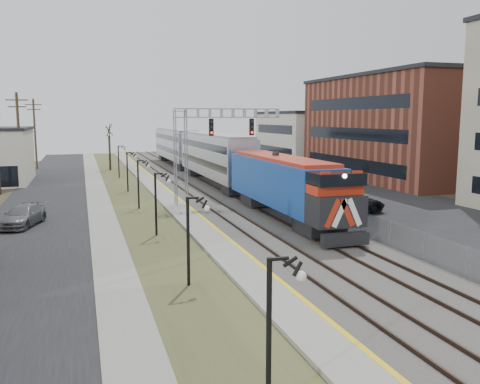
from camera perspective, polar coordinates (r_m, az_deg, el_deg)
name	(u,v)px	position (r m, az deg, el deg)	size (l,w,h in m)	color
ground	(365,354)	(17.28, 13.82, -17.20)	(160.00, 160.00, 0.00)	#473D2D
street_west	(46,200)	(48.92, -20.93, -0.85)	(7.00, 120.00, 0.04)	black
sidewalk	(98,198)	(48.82, -15.66, -0.60)	(2.00, 120.00, 0.08)	gray
grass_median	(131,196)	(49.00, -12.15, -0.46)	(4.00, 120.00, 0.06)	#424A27
platform	(163,194)	(49.34, -8.69, -0.20)	(2.00, 120.00, 0.24)	gray
ballast_bed	(213,192)	(50.32, -3.05, 0.03)	(8.00, 120.00, 0.20)	#595651
parking_lot	(323,188)	(54.51, 9.26, 0.49)	(16.00, 120.00, 0.04)	black
platform_edge	(172,192)	(49.45, -7.68, -0.02)	(0.24, 120.00, 0.01)	gold
track_near	(193,191)	(49.84, -5.28, 0.12)	(1.58, 120.00, 0.15)	#2D2119
track_far	(228,189)	(50.68, -1.41, 0.29)	(1.58, 120.00, 0.15)	#2D2119
train	(206,157)	(59.18, -3.86, 3.98)	(3.00, 63.05, 5.33)	#123E94
signal_gantry	(201,139)	(42.36, -4.42, 5.90)	(9.00, 1.07, 8.15)	gray
lampposts	(155,204)	(32.28, -9.51, -1.36)	(0.14, 62.14, 4.00)	black
fence	(253,183)	(51.41, 1.48, 1.00)	(0.04, 120.00, 1.60)	gray
buildings_east	(461,128)	(58.65, 23.55, 6.62)	(16.00, 76.00, 15.00)	#A89E88
bare_trees	(34,167)	(52.56, -22.10, 2.63)	(12.30, 42.30, 5.95)	#382D23
car_lot_c	(348,203)	(40.32, 12.03, -1.22)	(2.68, 5.80, 1.61)	black
car_lot_d	(354,207)	(39.75, 12.65, -1.61)	(1.80, 4.44, 1.29)	#18164D
car_lot_e	(308,189)	(48.77, 7.69, 0.36)	(1.55, 3.86, 1.31)	slate
car_lot_f	(277,177)	(57.10, 4.21, 1.73)	(1.73, 4.95, 1.63)	#0E4813
car_street_b	(22,216)	(37.73, -23.24, -2.53)	(1.96, 4.82, 1.40)	slate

